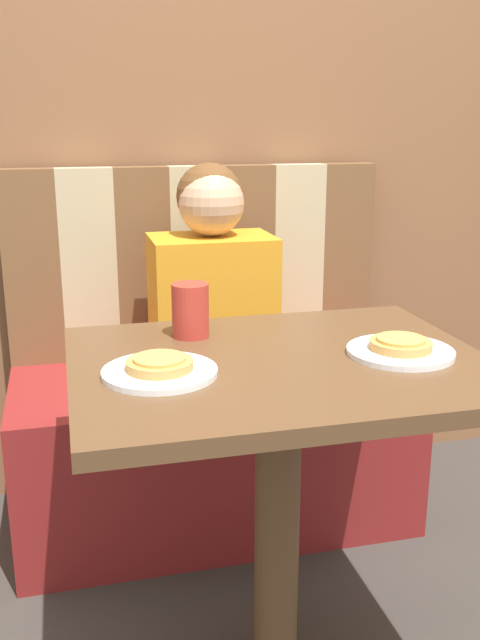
{
  "coord_description": "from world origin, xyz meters",
  "views": [
    {
      "loc": [
        -0.42,
        -1.33,
        1.24
      ],
      "look_at": [
        0.0,
        0.34,
        0.75
      ],
      "focal_mm": 40.0,
      "sensor_mm": 36.0,
      "label": 1
    }
  ],
  "objects_px": {
    "person": "(212,278)",
    "plate_left": "(160,372)",
    "drinking_cup": "(190,310)",
    "pizza_right": "(401,344)",
    "plate_right": "(400,352)",
    "pizza_left": "(159,364)"
  },
  "relations": [
    {
      "from": "person",
      "to": "plate_left",
      "type": "bearing_deg",
      "value": -109.65
    },
    {
      "from": "person",
      "to": "drinking_cup",
      "type": "height_order",
      "value": "person"
    },
    {
      "from": "pizza_right",
      "to": "person",
      "type": "bearing_deg",
      "value": 109.65
    },
    {
      "from": "plate_right",
      "to": "drinking_cup",
      "type": "bearing_deg",
      "value": 149.75
    },
    {
      "from": "person",
      "to": "drinking_cup",
      "type": "xyz_separation_m",
      "value": [
        -0.15,
        -0.48,
        0.04
      ]
    },
    {
      "from": "plate_left",
      "to": "pizza_left",
      "type": "relative_size",
      "value": 1.73
    },
    {
      "from": "person",
      "to": "pizza_left",
      "type": "bearing_deg",
      "value": -109.65
    },
    {
      "from": "pizza_right",
      "to": "pizza_left",
      "type": "bearing_deg",
      "value": 180.0
    },
    {
      "from": "plate_right",
      "to": "pizza_left",
      "type": "relative_size",
      "value": 1.73
    },
    {
      "from": "person",
      "to": "plate_right",
      "type": "xyz_separation_m",
      "value": [
        0.25,
        -0.71,
        -0.02
      ]
    },
    {
      "from": "person",
      "to": "plate_left",
      "type": "height_order",
      "value": "person"
    },
    {
      "from": "plate_right",
      "to": "pizza_left",
      "type": "xyz_separation_m",
      "value": [
        -0.51,
        -0.0,
        0.02
      ]
    },
    {
      "from": "person",
      "to": "drinking_cup",
      "type": "bearing_deg",
      "value": -107.51
    },
    {
      "from": "person",
      "to": "pizza_right",
      "type": "bearing_deg",
      "value": -70.35
    },
    {
      "from": "pizza_left",
      "to": "pizza_right",
      "type": "height_order",
      "value": "same"
    },
    {
      "from": "pizza_left",
      "to": "person",
      "type": "bearing_deg",
      "value": 70.35
    },
    {
      "from": "pizza_right",
      "to": "drinking_cup",
      "type": "relative_size",
      "value": 1.07
    },
    {
      "from": "pizza_right",
      "to": "drinking_cup",
      "type": "xyz_separation_m",
      "value": [
        -0.4,
        0.24,
        0.04
      ]
    },
    {
      "from": "plate_left",
      "to": "plate_right",
      "type": "relative_size",
      "value": 1.0
    },
    {
      "from": "person",
      "to": "pizza_left",
      "type": "distance_m",
      "value": 0.75
    },
    {
      "from": "plate_right",
      "to": "pizza_right",
      "type": "xyz_separation_m",
      "value": [
        0.0,
        -0.0,
        0.02
      ]
    },
    {
      "from": "plate_right",
      "to": "drinking_cup",
      "type": "relative_size",
      "value": 1.84
    }
  ]
}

